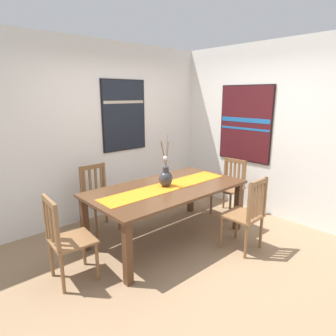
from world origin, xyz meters
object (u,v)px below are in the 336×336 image
dining_table (167,193)px  painting_on_side_wall (245,124)px  chair_2 (67,239)px  centerpiece_vase (166,177)px  painting_on_back_wall (124,115)px  chair_1 (98,197)px  chair_0 (230,185)px  chair_3 (247,213)px

dining_table → painting_on_side_wall: painting_on_side_wall is taller
chair_2 → centerpiece_vase: bearing=0.5°
dining_table → chair_2: bearing=179.6°
dining_table → painting_on_back_wall: size_ratio=1.83×
centerpiece_vase → chair_2: bearing=-179.5°
centerpiece_vase → chair_1: bearing=121.4°
chair_1 → painting_on_side_wall: (2.32, -0.84, 0.95)m
dining_table → centerpiece_vase: 0.21m
chair_0 → painting_on_back_wall: size_ratio=0.79×
chair_1 → chair_2: size_ratio=1.00×
painting_on_back_wall → dining_table: bearing=-100.7°
centerpiece_vase → chair_1: 1.08m
dining_table → chair_2: chair_2 is taller
centerpiece_vase → chair_0: size_ratio=0.75×
chair_2 → painting_on_side_wall: 3.31m
chair_0 → centerpiece_vase: bearing=178.3°
chair_2 → painting_on_back_wall: size_ratio=0.83×
centerpiece_vase → painting_on_back_wall: size_ratio=0.59×
chair_1 → chair_3: bearing=-58.8°
centerpiece_vase → chair_1: centerpiece_vase is taller
centerpiece_vase → painting_on_side_wall: size_ratio=0.54×
chair_0 → dining_table: bearing=179.2°
chair_0 → chair_3: 1.18m
chair_1 → painting_on_back_wall: size_ratio=0.83×
centerpiece_vase → painting_on_back_wall: 1.50m
dining_table → chair_1: bearing=120.6°
chair_2 → chair_0: bearing=-0.6°
painting_on_side_wall → chair_3: bearing=-143.7°
chair_3 → painting_on_side_wall: bearing=36.3°
chair_0 → chair_3: (-0.81, -0.85, 0.02)m
chair_1 → chair_3: size_ratio=1.00×
chair_3 → painting_on_back_wall: size_ratio=0.84×
painting_on_side_wall → chair_0: bearing=-171.2°
chair_0 → chair_2: 2.73m
dining_table → chair_2: size_ratio=2.20×
dining_table → chair_1: (-0.52, 0.89, -0.17)m
chair_0 → chair_1: size_ratio=0.95×
chair_0 → chair_1: (-1.88, 0.90, 0.01)m
dining_table → chair_3: 1.04m
chair_3 → painting_on_side_wall: (1.25, 0.92, 0.95)m
chair_1 → painting_on_back_wall: (0.77, 0.43, 1.10)m
chair_3 → painting_on_side_wall: painting_on_side_wall is taller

